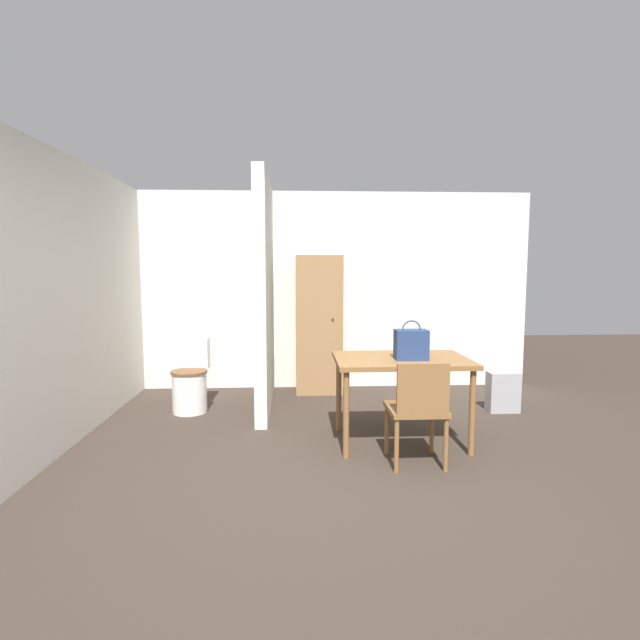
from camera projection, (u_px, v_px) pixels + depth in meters
ground_plane at (340, 500)px, 3.31m from camera, size 16.00×16.00×0.00m
wall_back at (318, 291)px, 6.43m from camera, size 5.45×0.12×2.50m
wall_left at (82, 299)px, 4.66m from camera, size 0.12×4.20×2.50m
partition_wall at (265, 294)px, 5.48m from camera, size 0.12×1.71×2.50m
dining_table at (401, 367)px, 4.35m from camera, size 1.16×0.80×0.76m
wooden_chair at (418, 407)px, 3.85m from camera, size 0.44×0.44×0.84m
toilet at (191, 381)px, 5.38m from camera, size 0.38×0.53×0.76m
handbag at (411, 344)px, 4.25m from camera, size 0.28×0.16×0.34m
wooden_cabinet at (319, 324)px, 6.17m from camera, size 0.57×0.47×1.69m
space_heater at (503, 392)px, 5.35m from camera, size 0.32×0.18×0.43m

